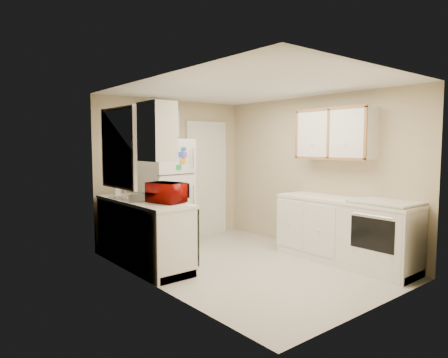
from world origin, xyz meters
TOP-DOWN VIEW (x-y plane):
  - floor at (0.00, 0.00)m, footprint 3.80×3.80m
  - ceiling at (0.00, 0.00)m, footprint 3.80×3.80m
  - wall_left at (-1.40, 0.00)m, footprint 3.80×3.80m
  - wall_right at (1.40, 0.00)m, footprint 3.80×3.80m
  - wall_back at (0.00, 1.90)m, footprint 2.80×2.80m
  - wall_front at (0.00, -1.90)m, footprint 2.80×2.80m
  - left_counter at (-1.10, 0.90)m, footprint 0.60×1.80m
  - dishwasher at (-0.81, 0.30)m, footprint 0.03×0.58m
  - sink at (-1.10, 1.05)m, footprint 0.54×0.74m
  - microwave at (-0.99, 0.46)m, footprint 0.52×0.37m
  - soap_bottle at (-1.15, 1.59)m, footprint 0.10×0.10m
  - window_blinds at (-1.36, 1.05)m, footprint 0.10×0.98m
  - upper_cabinet_left at (-1.25, 0.22)m, footprint 0.30×0.45m
  - refrigerator at (-0.39, 1.51)m, footprint 0.80×0.79m
  - cabinet_over_fridge at (-0.40, 1.75)m, footprint 0.70×0.30m
  - interior_door at (0.70, 1.86)m, footprint 0.86×0.06m
  - right_counter at (1.10, -0.80)m, footprint 0.60×2.00m
  - stove at (1.13, -1.38)m, footprint 0.66×0.80m
  - upper_cabinet_right at (1.25, -0.50)m, footprint 0.30×1.20m

SIDE VIEW (x-z plane):
  - floor at x=0.00m, z-range 0.00..0.00m
  - left_counter at x=-1.10m, z-range 0.00..0.90m
  - right_counter at x=1.10m, z-range 0.00..0.90m
  - stove at x=1.13m, z-range 0.00..0.95m
  - dishwasher at x=-0.81m, z-range 0.13..0.85m
  - sink at x=-1.10m, z-range 0.78..0.94m
  - refrigerator at x=-0.39m, z-range 0.00..1.74m
  - soap_bottle at x=-1.15m, z-range 0.91..1.09m
  - interior_door at x=0.70m, z-range -0.02..2.06m
  - microwave at x=-0.99m, z-range 0.89..1.21m
  - wall_left at x=-1.40m, z-range 1.20..1.20m
  - wall_right at x=1.40m, z-range 1.20..1.20m
  - wall_back at x=0.00m, z-range 1.20..1.20m
  - wall_front at x=0.00m, z-range 1.20..1.20m
  - window_blinds at x=-1.36m, z-range 1.06..2.14m
  - upper_cabinet_left at x=-1.25m, z-range 1.45..2.15m
  - upper_cabinet_right at x=1.25m, z-range 1.45..2.15m
  - cabinet_over_fridge at x=-0.40m, z-range 1.80..2.20m
  - ceiling at x=0.00m, z-range 2.40..2.40m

